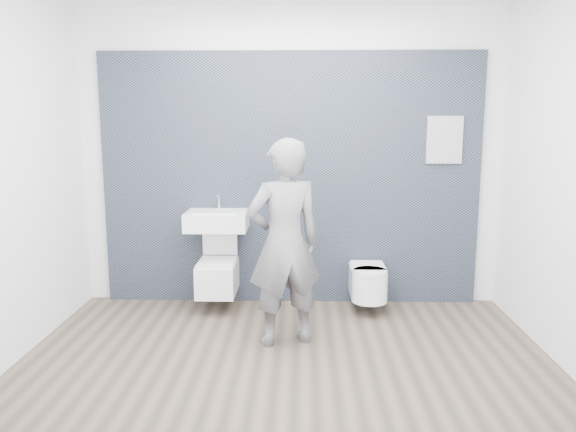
{
  "coord_description": "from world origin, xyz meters",
  "views": [
    {
      "loc": [
        0.12,
        -3.88,
        1.78
      ],
      "look_at": [
        0.0,
        0.6,
        1.0
      ],
      "focal_mm": 35.0,
      "sensor_mm": 36.0,
      "label": 1
    }
  ],
  "objects_px": {
    "toilet_square": "(218,275)",
    "toilet_rounded": "(368,282)",
    "washbasin": "(217,220)",
    "visitor": "(284,243)"
  },
  "relations": [
    {
      "from": "toilet_square",
      "to": "toilet_rounded",
      "type": "relative_size",
      "value": 1.25
    },
    {
      "from": "washbasin",
      "to": "visitor",
      "type": "bearing_deg",
      "value": -51.64
    },
    {
      "from": "washbasin",
      "to": "toilet_rounded",
      "type": "bearing_deg",
      "value": -2.57
    },
    {
      "from": "washbasin",
      "to": "toilet_square",
      "type": "bearing_deg",
      "value": -90.0
    },
    {
      "from": "toilet_square",
      "to": "visitor",
      "type": "xyz_separation_m",
      "value": [
        0.65,
        -0.79,
        0.49
      ]
    },
    {
      "from": "visitor",
      "to": "toilet_square",
      "type": "bearing_deg",
      "value": -70.21
    },
    {
      "from": "washbasin",
      "to": "visitor",
      "type": "height_order",
      "value": "visitor"
    },
    {
      "from": "toilet_rounded",
      "to": "washbasin",
      "type": "bearing_deg",
      "value": 177.43
    },
    {
      "from": "toilet_square",
      "to": "toilet_rounded",
      "type": "distance_m",
      "value": 1.41
    },
    {
      "from": "washbasin",
      "to": "toilet_rounded",
      "type": "relative_size",
      "value": 1.03
    }
  ]
}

